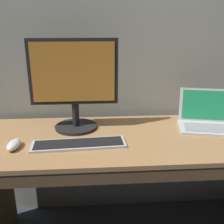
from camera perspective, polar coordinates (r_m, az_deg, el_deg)
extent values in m
cube|color=#9EA093|center=(1.70, 3.80, 21.69)|extent=(4.51, 0.04, 2.79)
cube|color=#A87A4C|center=(1.45, 5.25, -5.54)|extent=(1.68, 0.63, 0.02)
cube|color=brown|center=(1.21, 7.50, -13.31)|extent=(1.61, 0.02, 0.06)
cube|color=silver|center=(1.62, 20.50, -3.35)|extent=(0.39, 0.28, 0.01)
cube|color=#959599|center=(1.61, 20.60, -3.21)|extent=(0.32, 0.19, 0.00)
cube|color=silver|center=(1.70, 20.15, 1.42)|extent=(0.35, 0.12, 0.20)
cube|color=#23935B|center=(1.69, 20.18, 1.40)|extent=(0.31, 0.10, 0.17)
cylinder|color=black|center=(1.56, -7.70, -3.14)|extent=(0.24, 0.24, 0.02)
cylinder|color=black|center=(1.53, -7.82, -0.49)|extent=(0.04, 0.04, 0.14)
cube|color=black|center=(1.45, -8.29, 8.51)|extent=(0.48, 0.03, 0.35)
cube|color=#C67F2D|center=(1.44, -8.32, 8.40)|extent=(0.44, 0.00, 0.32)
cube|color=#BCBCC1|center=(1.34, -7.14, -6.89)|extent=(0.47, 0.16, 0.01)
cube|color=black|center=(1.34, -7.15, -6.60)|extent=(0.45, 0.13, 0.00)
ellipsoid|color=white|center=(1.38, -20.35, -6.59)|extent=(0.07, 0.12, 0.04)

